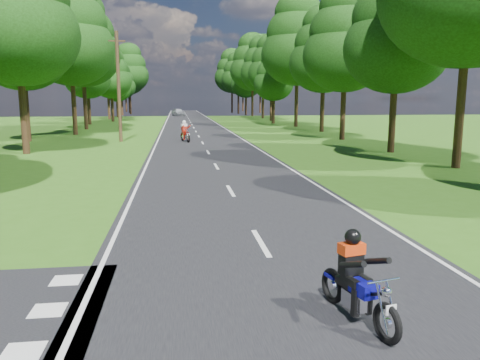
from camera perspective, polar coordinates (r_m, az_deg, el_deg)
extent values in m
plane|color=#316216|center=(8.68, 4.94, -11.70)|extent=(160.00, 160.00, 0.00)
cube|color=black|center=(57.99, -5.88, 6.71)|extent=(7.00, 140.00, 0.02)
cube|color=silver|center=(10.52, 2.56, -7.63)|extent=(0.12, 2.00, 0.01)
cube|color=silver|center=(16.28, -1.16, -1.31)|extent=(0.12, 2.00, 0.01)
cube|color=silver|center=(22.17, -2.91, 1.68)|extent=(0.12, 2.00, 0.01)
cube|color=silver|center=(28.11, -3.92, 3.41)|extent=(0.12, 2.00, 0.01)
cube|color=silver|center=(34.07, -4.58, 4.54)|extent=(0.12, 2.00, 0.01)
cube|color=silver|center=(40.04, -5.05, 5.33)|extent=(0.12, 2.00, 0.01)
cube|color=silver|center=(46.02, -5.40, 5.91)|extent=(0.12, 2.00, 0.01)
cube|color=silver|center=(52.00, -5.66, 6.36)|extent=(0.12, 2.00, 0.01)
cube|color=silver|center=(57.99, -5.88, 6.72)|extent=(0.12, 2.00, 0.01)
cube|color=silver|center=(63.98, -6.05, 7.01)|extent=(0.12, 2.00, 0.01)
cube|color=silver|center=(69.97, -6.19, 7.25)|extent=(0.12, 2.00, 0.01)
cube|color=silver|center=(75.96, -6.31, 7.45)|extent=(0.12, 2.00, 0.01)
cube|color=silver|center=(81.95, -6.42, 7.63)|extent=(0.12, 2.00, 0.01)
cube|color=silver|center=(87.95, -6.50, 7.78)|extent=(0.12, 2.00, 0.01)
cube|color=silver|center=(93.94, -6.58, 7.91)|extent=(0.12, 2.00, 0.01)
cube|color=silver|center=(99.94, -6.65, 8.02)|extent=(0.12, 2.00, 0.01)
cube|color=silver|center=(105.93, -6.71, 8.12)|extent=(0.12, 2.00, 0.01)
cube|color=silver|center=(111.93, -6.77, 8.21)|extent=(0.12, 2.00, 0.01)
cube|color=silver|center=(117.93, -6.81, 8.30)|extent=(0.12, 2.00, 0.01)
cube|color=silver|center=(123.93, -6.86, 8.37)|extent=(0.12, 2.00, 0.01)
cube|color=silver|center=(57.98, -9.16, 6.65)|extent=(0.10, 140.00, 0.01)
cube|color=silver|center=(58.18, -2.60, 6.77)|extent=(0.10, 140.00, 0.01)
cube|color=silver|center=(6.88, -24.98, -18.48)|extent=(0.50, 0.50, 0.01)
cube|color=silver|center=(7.92, -22.35, -14.46)|extent=(0.50, 0.50, 0.01)
cube|color=silver|center=(8.99, -20.41, -11.37)|extent=(0.50, 0.50, 0.01)
cylinder|color=black|center=(29.97, -24.83, 6.64)|extent=(0.40, 0.40, 3.91)
ellipsoid|color=black|center=(30.16, -25.52, 15.80)|extent=(6.85, 6.85, 5.82)
cylinder|color=black|center=(38.72, -24.54, 7.10)|extent=(0.40, 0.40, 3.79)
ellipsoid|color=black|center=(38.84, -25.05, 13.99)|extent=(6.64, 6.64, 5.64)
ellipsoid|color=black|center=(39.05, -25.26, 16.68)|extent=(5.69, 5.69, 4.84)
cylinder|color=black|center=(44.41, -19.55, 8.01)|extent=(0.40, 0.40, 4.32)
ellipsoid|color=black|center=(44.60, -19.96, 14.84)|extent=(7.56, 7.56, 6.42)
ellipsoid|color=black|center=(44.86, -20.12, 17.51)|extent=(6.48, 6.48, 5.51)
cylinder|color=black|center=(51.85, -18.33, 8.32)|extent=(0.40, 0.40, 4.40)
ellipsoid|color=black|center=(52.03, -18.67, 14.29)|extent=(7.71, 7.71, 6.55)
ellipsoid|color=black|center=(52.26, -18.80, 16.63)|extent=(6.60, 6.60, 5.61)
ellipsoid|color=black|center=(52.57, -18.94, 18.95)|extent=(4.95, 4.95, 4.21)
cylinder|color=black|center=(61.63, -17.90, 7.95)|extent=(0.40, 0.40, 3.20)
ellipsoid|color=black|center=(61.65, -18.10, 11.61)|extent=(5.60, 5.60, 4.76)
ellipsoid|color=black|center=(61.73, -18.18, 13.05)|extent=(4.80, 4.80, 4.08)
ellipsoid|color=black|center=(61.85, -18.26, 14.50)|extent=(3.60, 3.60, 3.06)
cylinder|color=black|center=(68.63, -15.28, 8.24)|extent=(0.40, 0.40, 3.22)
ellipsoid|color=black|center=(68.66, -15.43, 11.55)|extent=(5.64, 5.64, 4.79)
ellipsoid|color=black|center=(68.73, -15.49, 12.85)|extent=(4.83, 4.83, 4.11)
ellipsoid|color=black|center=(68.84, -15.55, 14.16)|extent=(3.62, 3.62, 3.08)
cylinder|color=black|center=(76.52, -15.68, 8.50)|extent=(0.40, 0.40, 3.61)
ellipsoid|color=black|center=(76.57, -15.84, 11.82)|extent=(6.31, 6.31, 5.37)
ellipsoid|color=black|center=(76.66, -15.90, 13.14)|extent=(5.41, 5.41, 4.60)
ellipsoid|color=black|center=(76.79, -15.96, 14.45)|extent=(4.06, 4.06, 3.45)
cylinder|color=black|center=(84.25, -14.69, 8.32)|extent=(0.40, 0.40, 2.67)
ellipsoid|color=black|center=(84.24, -14.79, 10.55)|extent=(4.67, 4.67, 3.97)
ellipsoid|color=black|center=(84.27, -14.83, 11.44)|extent=(4.00, 4.00, 3.40)
ellipsoid|color=black|center=(84.32, -14.87, 12.32)|extent=(3.00, 3.00, 2.55)
cylinder|color=black|center=(93.37, -14.16, 8.60)|extent=(0.40, 0.40, 3.09)
ellipsoid|color=black|center=(93.38, -14.26, 10.93)|extent=(5.40, 5.40, 4.59)
ellipsoid|color=black|center=(93.42, -14.30, 11.85)|extent=(4.63, 4.63, 3.93)
ellipsoid|color=black|center=(93.49, -14.34, 12.77)|extent=(3.47, 3.47, 2.95)
cylinder|color=black|center=(99.74, -13.22, 9.10)|extent=(0.40, 0.40, 4.48)
ellipsoid|color=black|center=(99.84, -13.34, 12.26)|extent=(7.84, 7.84, 6.66)
ellipsoid|color=black|center=(99.96, -13.39, 13.51)|extent=(6.72, 6.72, 5.71)
ellipsoid|color=black|center=(100.13, -13.45, 14.76)|extent=(5.04, 5.04, 4.28)
cylinder|color=black|center=(108.78, -13.32, 9.04)|extent=(0.40, 0.40, 4.09)
ellipsoid|color=black|center=(108.84, -13.42, 11.69)|extent=(7.16, 7.16, 6.09)
ellipsoid|color=black|center=(108.93, -13.47, 12.74)|extent=(6.14, 6.14, 5.22)
ellipsoid|color=black|center=(109.06, -13.51, 13.79)|extent=(4.61, 4.61, 3.92)
cylinder|color=black|center=(23.85, 25.19, 6.78)|extent=(0.40, 0.40, 4.56)
cylinder|color=black|center=(29.49, 18.06, 6.61)|extent=(0.40, 0.40, 3.49)
ellipsoid|color=black|center=(29.59, 18.52, 14.95)|extent=(6.12, 6.12, 5.20)
ellipsoid|color=black|center=(29.80, 18.71, 18.21)|extent=(5.24, 5.24, 4.46)
cylinder|color=black|center=(37.73, 12.42, 7.63)|extent=(0.40, 0.40, 3.69)
ellipsoid|color=black|center=(37.84, 12.68, 14.52)|extent=(6.46, 6.46, 5.49)
ellipsoid|color=black|center=(38.04, 12.79, 17.22)|extent=(5.54, 5.54, 4.71)
ellipsoid|color=black|center=(38.32, 12.90, 19.89)|extent=(4.15, 4.15, 3.53)
cylinder|color=black|center=(46.45, 9.98, 8.13)|extent=(0.40, 0.40, 3.74)
ellipsoid|color=black|center=(46.55, 10.15, 13.81)|extent=(6.55, 6.55, 5.57)
ellipsoid|color=black|center=(46.72, 10.22, 16.04)|extent=(5.62, 5.62, 4.77)
ellipsoid|color=black|center=(46.95, 10.29, 18.25)|extent=(4.21, 4.21, 3.58)
cylinder|color=black|center=(54.31, 6.87, 8.92)|extent=(0.40, 0.40, 4.64)
ellipsoid|color=black|center=(54.51, 7.00, 14.93)|extent=(8.12, 8.12, 6.91)
ellipsoid|color=black|center=(54.76, 7.05, 17.29)|extent=(6.96, 6.96, 5.92)
ellipsoid|color=black|center=(55.10, 7.10, 19.62)|extent=(5.22, 5.22, 4.44)
cylinder|color=black|center=(61.08, 4.09, 8.25)|extent=(0.40, 0.40, 2.91)
ellipsoid|color=black|center=(61.08, 4.13, 11.61)|extent=(5.09, 5.09, 4.33)
ellipsoid|color=black|center=(61.14, 4.14, 12.94)|extent=(4.36, 4.36, 3.71)
ellipsoid|color=black|center=(61.23, 4.16, 14.26)|extent=(3.27, 3.27, 2.78)
cylinder|color=black|center=(68.63, 3.82, 8.84)|extent=(0.40, 0.40, 3.88)
ellipsoid|color=black|center=(68.71, 3.87, 12.82)|extent=(6.78, 6.78, 5.77)
ellipsoid|color=black|center=(68.83, 3.89, 14.39)|extent=(5.81, 5.81, 4.94)
ellipsoid|color=black|center=(69.01, 3.91, 15.95)|extent=(4.36, 4.36, 3.71)
cylinder|color=black|center=(77.01, 2.81, 9.07)|extent=(0.40, 0.40, 4.18)
ellipsoid|color=black|center=(77.11, 2.84, 12.90)|extent=(7.31, 7.31, 6.21)
ellipsoid|color=black|center=(77.24, 2.85, 14.41)|extent=(6.27, 6.27, 5.33)
ellipsoid|color=black|center=(77.43, 2.87, 15.91)|extent=(4.70, 4.70, 4.00)
cylinder|color=black|center=(85.79, 1.52, 9.32)|extent=(0.40, 0.40, 4.63)
ellipsoid|color=black|center=(85.92, 1.54, 13.12)|extent=(8.11, 8.11, 6.89)
ellipsoid|color=black|center=(86.08, 1.55, 14.62)|extent=(6.95, 6.95, 5.91)
ellipsoid|color=black|center=(86.29, 1.55, 16.12)|extent=(5.21, 5.21, 4.43)
cylinder|color=black|center=(92.98, 0.73, 8.97)|extent=(0.40, 0.40, 3.36)
ellipsoid|color=black|center=(93.01, 0.73, 11.52)|extent=(5.88, 5.88, 5.00)
ellipsoid|color=black|center=(93.07, 0.74, 12.53)|extent=(5.04, 5.04, 4.29)
ellipsoid|color=black|center=(93.16, 0.74, 13.54)|extent=(3.78, 3.78, 3.21)
cylinder|color=black|center=(100.06, -0.19, 9.25)|extent=(0.40, 0.40, 4.09)
ellipsoid|color=black|center=(100.13, -0.20, 12.13)|extent=(7.15, 7.15, 6.08)
ellipsoid|color=black|center=(100.23, -0.20, 13.26)|extent=(6.13, 6.13, 5.21)
ellipsoid|color=black|center=(100.36, -0.20, 14.40)|extent=(4.60, 4.60, 3.91)
cylinder|color=black|center=(107.70, -0.98, 9.40)|extent=(0.40, 0.40, 4.48)
ellipsoid|color=black|center=(107.79, -0.99, 12.33)|extent=(7.84, 7.84, 6.66)
ellipsoid|color=black|center=(107.91, -0.99, 13.49)|extent=(6.72, 6.72, 5.71)
ellipsoid|color=black|center=(108.07, -0.99, 14.64)|extent=(5.04, 5.04, 4.28)
cylinder|color=black|center=(118.51, -13.70, 9.01)|extent=(0.40, 0.40, 3.84)
ellipsoid|color=black|center=(118.55, -13.80, 11.30)|extent=(6.72, 6.72, 5.71)
ellipsoid|color=black|center=(118.62, -13.83, 12.20)|extent=(5.76, 5.76, 4.90)
ellipsoid|color=black|center=(118.72, -13.87, 13.10)|extent=(4.32, 4.32, 3.67)
cylinder|color=black|center=(121.05, 0.36, 9.38)|extent=(0.40, 0.40, 4.16)
ellipsoid|color=black|center=(121.11, 0.37, 11.80)|extent=(7.28, 7.28, 6.19)
ellipsoid|color=black|center=(121.19, 0.37, 12.76)|extent=(6.24, 6.24, 5.30)
ellipsoid|color=black|center=(121.31, 0.37, 13.72)|extent=(4.68, 4.68, 3.98)
cylinder|color=black|center=(103.86, -15.67, 8.75)|extent=(0.40, 0.40, 3.52)
ellipsoid|color=black|center=(103.89, -15.78, 11.14)|extent=(6.16, 6.16, 5.24)
ellipsoid|color=black|center=(103.95, -15.82, 12.09)|extent=(5.28, 5.28, 4.49)
ellipsoid|color=black|center=(104.04, -15.87, 13.03)|extent=(3.96, 3.96, 3.37)
cylinder|color=black|center=(107.53, 2.48, 9.39)|extent=(0.40, 0.40, 4.48)
ellipsoid|color=black|center=(107.62, 2.50, 12.33)|extent=(7.84, 7.84, 6.66)
ellipsoid|color=black|center=(107.74, 2.51, 13.49)|extent=(6.72, 6.72, 5.71)
ellipsoid|color=black|center=(107.90, 2.52, 14.64)|extent=(5.04, 5.04, 4.28)
cylinder|color=#382616|center=(36.13, -14.57, 10.88)|extent=(0.26, 0.26, 8.00)
cube|color=#382616|center=(36.35, -14.81, 16.08)|extent=(1.20, 0.10, 0.10)
imported|color=silver|center=(87.80, -7.55, 8.21)|extent=(2.73, 4.42, 1.41)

